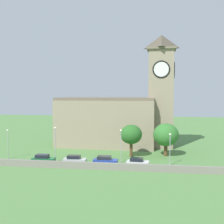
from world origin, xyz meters
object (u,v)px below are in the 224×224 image
(streetlamp_west_end, at_px, (8,139))
(streetlamp_central, at_px, (121,141))
(car_silver, at_px, (75,160))
(car_green, at_px, (43,159))
(church, at_px, (118,115))
(streetlamp_east_mid, at_px, (170,144))
(tree_churchyard, at_px, (131,135))
(tree_riverside_east, at_px, (166,135))
(car_white, at_px, (137,162))
(streetlamp_west_mid, at_px, (55,139))
(car_blue, at_px, (105,160))

(streetlamp_west_end, bearing_deg, streetlamp_central, -0.19)
(car_silver, distance_m, streetlamp_west_end, 15.97)
(car_green, xyz_separation_m, streetlamp_central, (15.32, 3.02, 3.62))
(church, relative_size, car_silver, 6.70)
(car_green, height_order, streetlamp_east_mid, streetlamp_east_mid)
(streetlamp_west_end, relative_size, tree_churchyard, 0.89)
(car_green, xyz_separation_m, tree_riverside_east, (24.48, 10.82, 3.81))
(church, height_order, car_green, church)
(car_white, height_order, tree_riverside_east, tree_riverside_east)
(church, distance_m, tree_churchyard, 13.92)
(car_silver, height_order, streetlamp_east_mid, streetlamp_east_mid)
(car_green, distance_m, streetlamp_west_end, 10.17)
(streetlamp_west_end, height_order, streetlamp_east_mid, streetlamp_east_mid)
(church, bearing_deg, streetlamp_east_mid, -56.67)
(streetlamp_west_end, relative_size, streetlamp_west_mid, 0.88)
(church, height_order, streetlamp_west_mid, church)
(tree_riverside_east, bearing_deg, church, 138.54)
(church, xyz_separation_m, streetlamp_east_mid, (12.65, -19.23, -3.87))
(car_green, distance_m, car_white, 18.82)
(church, distance_m, streetlamp_central, 19.10)
(streetlamp_west_end, bearing_deg, car_green, -18.88)
(streetlamp_west_mid, bearing_deg, car_white, -5.71)
(streetlamp_central, bearing_deg, church, 99.10)
(streetlamp_central, bearing_deg, tree_churchyard, 74.77)
(church, xyz_separation_m, tree_churchyard, (4.54, -12.76, -3.21))
(streetlamp_east_mid, bearing_deg, car_green, -174.72)
(car_white, relative_size, tree_churchyard, 0.61)
(church, relative_size, streetlamp_west_mid, 4.25)
(tree_churchyard, bearing_deg, car_white, -76.98)
(church, bearing_deg, tree_churchyard, -70.44)
(tree_churchyard, bearing_deg, streetlamp_west_end, -167.67)
(car_white, relative_size, streetlamp_west_end, 0.69)
(car_silver, relative_size, streetlamp_east_mid, 0.72)
(streetlamp_west_end, bearing_deg, tree_riverside_east, 12.95)
(streetlamp_east_mid, bearing_deg, church, 123.33)
(church, bearing_deg, car_blue, -89.72)
(streetlamp_east_mid, bearing_deg, car_silver, -174.85)
(car_blue, bearing_deg, car_white, -3.19)
(streetlamp_central, xyz_separation_m, tree_riverside_east, (9.16, 7.80, 0.19))
(car_green, height_order, car_blue, car_green)
(car_green, bearing_deg, streetlamp_west_end, 161.12)
(car_silver, xyz_separation_m, tree_riverside_east, (18.16, 10.19, 3.87))
(streetlamp_west_mid, relative_size, streetlamp_east_mid, 1.13)
(streetlamp_west_end, distance_m, tree_churchyard, 26.59)
(car_green, height_order, tree_churchyard, tree_churchyard)
(car_silver, height_order, streetlamp_west_mid, streetlamp_west_mid)
(car_silver, distance_m, car_blue, 6.13)
(car_blue, height_order, car_white, car_blue)
(car_green, relative_size, tree_riverside_east, 0.62)
(car_green, xyz_separation_m, car_blue, (12.45, 0.80, -0.04))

